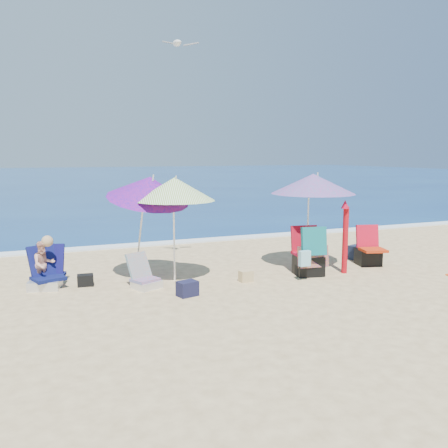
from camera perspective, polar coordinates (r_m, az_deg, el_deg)
name	(u,v)px	position (r m, az deg, el deg)	size (l,w,h in m)	color
ground	(260,291)	(8.65, 4.38, -8.02)	(120.00, 120.00, 0.00)	#D8BC84
sea	(69,178)	(52.61, -18.09, 5.24)	(120.00, 80.00, 0.12)	navy
foam	(178,242)	(13.28, -5.46, -2.16)	(120.00, 0.50, 0.04)	white
umbrella_turquoise	(313,184)	(10.31, 10.60, 4.74)	(2.37, 2.37, 2.06)	white
umbrella_striped	(175,189)	(9.04, -5.91, 4.16)	(1.72, 1.72, 2.04)	white
umbrella_blue	(149,188)	(9.28, -8.97, 4.24)	(2.01, 2.06, 2.18)	silver
furled_umbrella	(345,233)	(10.04, 14.28, -1.07)	(0.21, 0.18, 1.52)	#AA0C14
chair_navy	(47,276)	(9.44, -20.38, -5.88)	(0.72, 0.85, 0.75)	#0D134A
chair_rainbow	(144,279)	(8.93, -9.49, -6.47)	(0.64, 0.70, 0.63)	#C54548
camp_chair_left	(369,253)	(11.03, 16.89, -3.36)	(0.64, 0.77, 0.88)	#B82C0D
camp_chair_right	(309,257)	(9.80, 10.07, -3.93)	(0.79, 0.83, 1.03)	red
person_center	(311,255)	(9.74, 10.40, -3.64)	(0.62, 0.52, 0.89)	tan
person_left	(44,264)	(9.37, -20.69, -4.48)	(0.69, 0.79, 0.97)	tan
bag_navy_a	(187,289)	(8.34, -4.39, -7.70)	(0.39, 0.32, 0.26)	#171733
bag_black_a	(85,280)	(9.31, -16.24, -6.47)	(0.31, 0.24, 0.21)	black
bag_tan	(246,276)	(9.25, 2.63, -6.23)	(0.26, 0.20, 0.21)	tan
bag_navy_b	(358,252)	(11.60, 15.77, -3.26)	(0.51, 0.44, 0.32)	#172034
bag_black_b	(303,270)	(9.79, 9.41, -5.49)	(0.32, 0.25, 0.22)	black
seagull	(177,43)	(10.04, -5.59, 20.71)	(0.73, 0.38, 0.12)	silver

